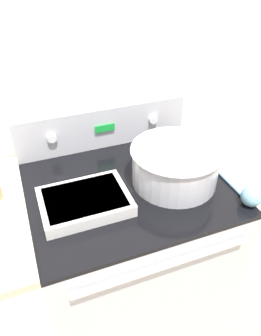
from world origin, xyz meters
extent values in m
cube|color=silver|center=(0.00, 0.71, 1.25)|extent=(8.00, 0.05, 2.50)
cube|color=#BCBCC1|center=(0.00, 0.34, 0.47)|extent=(0.78, 0.68, 0.94)
cube|color=black|center=(0.00, 0.34, 0.95)|extent=(0.78, 0.68, 0.02)
cylinder|color=silver|center=(0.00, -0.02, 0.88)|extent=(0.64, 0.02, 0.02)
cube|color=#BCBCC1|center=(0.00, 0.65, 1.05)|extent=(0.78, 0.05, 0.19)
cylinder|color=white|center=(-0.23, 0.62, 1.06)|extent=(0.04, 0.02, 0.04)
cylinder|color=white|center=(0.23, 0.62, 1.06)|extent=(0.04, 0.02, 0.04)
cube|color=green|center=(0.00, 0.62, 1.06)|extent=(0.09, 0.01, 0.03)
cylinder|color=silver|center=(0.18, 0.29, 1.03)|extent=(0.33, 0.33, 0.15)
torus|color=silver|center=(0.18, 0.29, 1.10)|extent=(0.35, 0.35, 0.01)
cylinder|color=beige|center=(0.18, 0.29, 1.09)|extent=(0.31, 0.31, 0.02)
cube|color=silver|center=(-0.19, 0.27, 0.98)|extent=(0.32, 0.23, 0.05)
cube|color=#D1BC7A|center=(-0.19, 0.27, 0.99)|extent=(0.28, 0.20, 0.03)
cylinder|color=#7AB2C6|center=(0.38, 0.20, 0.96)|extent=(0.01, 0.26, 0.01)
sphere|color=#7AB2C6|center=(0.38, 0.07, 0.99)|extent=(0.08, 0.08, 0.08)
camera|label=1|loc=(-0.35, -0.61, 1.77)|focal=35.00mm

